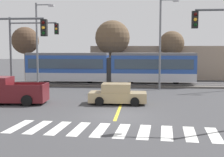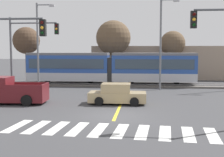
% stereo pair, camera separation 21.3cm
% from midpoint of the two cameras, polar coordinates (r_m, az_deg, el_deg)
% --- Properties ---
extents(ground_plane, '(200.00, 200.00, 0.00)m').
position_cam_midpoint_polar(ground_plane, '(18.97, 0.50, -6.91)').
color(ground_plane, '#3D3D3F').
extents(track_bed, '(120.00, 4.00, 0.18)m').
position_cam_midpoint_polar(track_bed, '(34.58, 2.82, -1.13)').
color(track_bed, '#56514C').
rests_on(track_bed, ground).
extents(rail_near, '(120.00, 0.08, 0.10)m').
position_cam_midpoint_polar(rail_near, '(33.85, 2.77, -1.03)').
color(rail_near, '#939399').
rests_on(rail_near, track_bed).
extents(rail_far, '(120.00, 0.08, 0.10)m').
position_cam_midpoint_polar(rail_far, '(35.28, 2.88, -0.77)').
color(rail_far, '#939399').
rests_on(rail_far, track_bed).
extents(light_rail_tram, '(18.50, 2.64, 3.43)m').
position_cam_midpoint_polar(light_rail_tram, '(34.56, -0.54, 2.14)').
color(light_rail_tram, '#B7BAC1').
rests_on(light_rail_tram, track_bed).
extents(crosswalk_stripe_0, '(0.76, 2.83, 0.01)m').
position_cam_midpoint_polar(crosswalk_stripe_0, '(17.33, -17.06, -8.33)').
color(crosswalk_stripe_0, silver).
rests_on(crosswalk_stripe_0, ground).
extents(crosswalk_stripe_1, '(0.76, 2.83, 0.01)m').
position_cam_midpoint_polar(crosswalk_stripe_1, '(16.88, -13.69, -8.62)').
color(crosswalk_stripe_1, silver).
rests_on(crosswalk_stripe_1, ground).
extents(crosswalk_stripe_2, '(0.76, 2.83, 0.01)m').
position_cam_midpoint_polar(crosswalk_stripe_2, '(16.48, -10.13, -8.89)').
color(crosswalk_stripe_2, silver).
rests_on(crosswalk_stripe_2, ground).
extents(crosswalk_stripe_3, '(0.76, 2.83, 0.01)m').
position_cam_midpoint_polar(crosswalk_stripe_3, '(16.15, -6.41, -9.14)').
color(crosswalk_stripe_3, silver).
rests_on(crosswalk_stripe_3, ground).
extents(crosswalk_stripe_4, '(0.76, 2.83, 0.01)m').
position_cam_midpoint_polar(crosswalk_stripe_4, '(15.89, -2.54, -9.36)').
color(crosswalk_stripe_4, silver).
rests_on(crosswalk_stripe_4, ground).
extents(crosswalk_stripe_5, '(0.76, 2.83, 0.01)m').
position_cam_midpoint_polar(crosswalk_stripe_5, '(15.70, 1.44, -9.54)').
color(crosswalk_stripe_5, silver).
rests_on(crosswalk_stripe_5, ground).
extents(crosswalk_stripe_6, '(0.76, 2.83, 0.01)m').
position_cam_midpoint_polar(crosswalk_stripe_6, '(15.58, 5.50, -9.67)').
color(crosswalk_stripe_6, silver).
rests_on(crosswalk_stripe_6, ground).
extents(crosswalk_stripe_7, '(0.76, 2.83, 0.01)m').
position_cam_midpoint_polar(crosswalk_stripe_7, '(15.55, 9.61, -9.76)').
color(crosswalk_stripe_7, silver).
rests_on(crosswalk_stripe_7, ground).
extents(crosswalk_stripe_8, '(0.76, 2.83, 0.01)m').
position_cam_midpoint_polar(crosswalk_stripe_8, '(15.59, 13.71, -9.80)').
color(crosswalk_stripe_8, silver).
rests_on(crosswalk_stripe_8, ground).
extents(crosswalk_stripe_9, '(0.76, 2.83, 0.01)m').
position_cam_midpoint_polar(crosswalk_stripe_9, '(15.71, 17.78, -9.79)').
color(crosswalk_stripe_9, silver).
rests_on(crosswalk_stripe_9, ground).
extents(lane_centre_line, '(0.20, 15.15, 0.01)m').
position_cam_midpoint_polar(lane_centre_line, '(25.12, 1.77, -3.83)').
color(lane_centre_line, gold).
rests_on(lane_centre_line, ground).
extents(sedan_crossing, '(4.23, 1.98, 1.52)m').
position_cam_midpoint_polar(sedan_crossing, '(23.02, 0.75, -2.94)').
color(sedan_crossing, tan).
rests_on(sedan_crossing, ground).
extents(pickup_truck, '(5.50, 2.44, 1.98)m').
position_cam_midpoint_polar(pickup_truck, '(24.41, -18.66, -2.40)').
color(pickup_truck, maroon).
rests_on(pickup_truck, ground).
extents(traffic_light_mid_left, '(4.25, 0.38, 6.69)m').
position_cam_midpoint_polar(traffic_light_mid_left, '(27.23, -15.65, 5.99)').
color(traffic_light_mid_left, '#515459').
rests_on(traffic_light_mid_left, ground).
extents(traffic_light_near_left, '(3.75, 0.38, 6.12)m').
position_cam_midpoint_polar(traffic_light_near_left, '(18.14, -19.40, 5.08)').
color(traffic_light_near_left, '#515459').
rests_on(traffic_light_near_left, ground).
extents(street_lamp_west, '(1.95, 0.28, 8.71)m').
position_cam_midpoint_polar(street_lamp_west, '(33.12, -13.47, 6.78)').
color(street_lamp_west, slate).
rests_on(street_lamp_west, ground).
extents(street_lamp_centre, '(1.83, 0.28, 8.99)m').
position_cam_midpoint_polar(street_lamp_centre, '(31.20, 8.87, 7.19)').
color(street_lamp_centre, slate).
rests_on(street_lamp_centre, ground).
extents(bare_tree_far_west, '(3.36, 3.36, 6.76)m').
position_cam_midpoint_polar(bare_tree_far_west, '(40.61, -15.74, 6.66)').
color(bare_tree_far_west, brown).
rests_on(bare_tree_far_west, ground).
extents(bare_tree_west, '(4.32, 4.32, 7.57)m').
position_cam_midpoint_polar(bare_tree_west, '(39.06, -0.08, 7.43)').
color(bare_tree_west, brown).
rests_on(bare_tree_west, ground).
extents(bare_tree_east, '(3.16, 3.16, 6.29)m').
position_cam_midpoint_polar(bare_tree_east, '(40.25, 10.72, 6.26)').
color(bare_tree_east, brown).
rests_on(bare_tree_east, ground).
extents(building_backdrop_far, '(22.11, 6.00, 4.41)m').
position_cam_midpoint_polar(building_backdrop_far, '(44.08, 10.90, 2.97)').
color(building_backdrop_far, gray).
rests_on(building_backdrop_far, ground).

